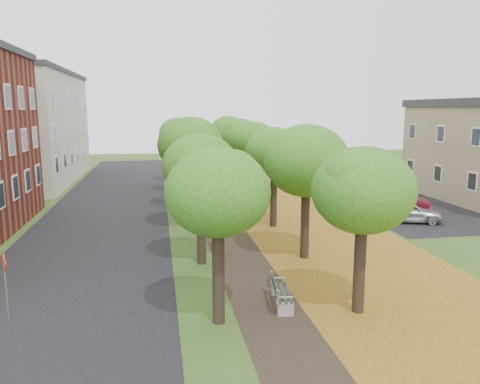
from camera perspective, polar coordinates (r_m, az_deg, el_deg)
name	(u,v)px	position (r m, az deg, el deg)	size (l,w,h in m)	color
ground	(284,317)	(16.22, 5.40, -14.94)	(120.00, 120.00, 0.00)	#2D4C19
street_asphalt	(103,221)	(30.15, -16.39, -3.45)	(8.00, 70.00, 0.01)	black
footpath	(223,217)	(30.21, -2.10, -3.01)	(3.20, 70.00, 0.01)	black
leaf_verge	(297,214)	(31.26, 7.02, -2.63)	(7.50, 70.00, 0.01)	#B08220
parking_lot	(408,206)	(35.52, 19.79, -1.62)	(9.00, 16.00, 0.01)	black
tree_row_west	(187,148)	(29.31, -6.44, 5.32)	(3.50, 33.50, 5.97)	black
tree_row_east	(263,147)	(29.98, 2.79, 5.48)	(3.50, 33.50, 5.97)	black
building_cream	(17,127)	(48.95, -25.56, 7.20)	(10.30, 20.30, 10.40)	beige
bench	(280,293)	(16.88, 4.96, -12.11)	(0.82, 2.02, 0.93)	#27312A
street_sign	(5,271)	(17.08, -26.76, -8.62)	(0.27, 0.57, 2.30)	slate
car_silver	(409,212)	(30.40, 19.86, -2.26)	(1.56, 3.87, 1.32)	#B5B5BA
car_red	(395,201)	(33.00, 18.33, -1.07)	(1.60, 4.58, 1.51)	maroon
car_grey	(378,195)	(35.44, 16.49, -0.30)	(1.99, 4.89, 1.42)	#37363C
car_white	(379,192)	(36.43, 16.64, 0.05)	(2.53, 5.48, 1.52)	silver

